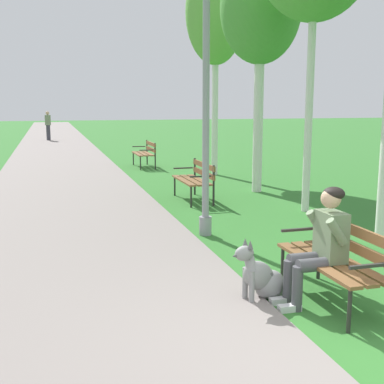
# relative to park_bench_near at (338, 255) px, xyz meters

# --- Properties ---
(ground_plane) EXTENTS (120.00, 120.00, 0.00)m
(ground_plane) POSITION_rel_park_bench_near_xyz_m (-0.53, -1.08, -0.51)
(ground_plane) COLOR #33752D
(paved_path) EXTENTS (3.63, 60.00, 0.04)m
(paved_path) POSITION_rel_park_bench_near_xyz_m (-2.55, 22.92, -0.49)
(paved_path) COLOR gray
(paved_path) RESTS_ON ground
(park_bench_near) EXTENTS (0.55, 1.50, 0.85)m
(park_bench_near) POSITION_rel_park_bench_near_xyz_m (0.00, 0.00, 0.00)
(park_bench_near) COLOR brown
(park_bench_near) RESTS_ON ground
(park_bench_mid) EXTENTS (0.55, 1.50, 0.85)m
(park_bench_mid) POSITION_rel_park_bench_near_xyz_m (0.14, 5.84, 0.00)
(park_bench_mid) COLOR brown
(park_bench_mid) RESTS_ON ground
(park_bench_far) EXTENTS (0.55, 1.50, 0.85)m
(park_bench_far) POSITION_rel_park_bench_near_xyz_m (0.17, 11.83, 0.00)
(park_bench_far) COLOR brown
(park_bench_far) RESTS_ON ground
(person_seated_on_near_bench) EXTENTS (0.74, 0.49, 1.25)m
(person_seated_on_near_bench) POSITION_rel_park_bench_near_xyz_m (-0.21, 0.00, 0.17)
(person_seated_on_near_bench) COLOR #4C4C51
(person_seated_on_near_bench) RESTS_ON ground
(dog_grey) EXTENTS (0.82, 0.38, 0.71)m
(dog_grey) POSITION_rel_park_bench_near_xyz_m (-0.75, 0.25, -0.25)
(dog_grey) COLOR gray
(dog_grey) RESTS_ON ground
(lamp_post_near) EXTENTS (0.24, 0.24, 4.42)m
(lamp_post_near) POSITION_rel_park_bench_near_xyz_m (-0.52, 3.01, 1.77)
(lamp_post_near) COLOR gray
(lamp_post_near) RESTS_ON ground
(birch_tree_fourth) EXTENTS (1.85, 1.82, 5.47)m
(birch_tree_fourth) POSITION_rel_park_bench_near_xyz_m (1.87, 6.51, 3.65)
(birch_tree_fourth) COLOR silver
(birch_tree_fourth) RESTS_ON ground
(birch_tree_fifth) EXTENTS (1.72, 1.64, 6.11)m
(birch_tree_fifth) POSITION_rel_park_bench_near_xyz_m (1.81, 9.55, 4.08)
(birch_tree_fifth) COLOR silver
(birch_tree_fifth) RESTS_ON ground
(pedestrian_distant) EXTENTS (0.32, 0.22, 1.65)m
(pedestrian_distant) POSITION_rel_park_bench_near_xyz_m (-2.90, 24.92, 0.33)
(pedestrian_distant) COLOR #383842
(pedestrian_distant) RESTS_ON ground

